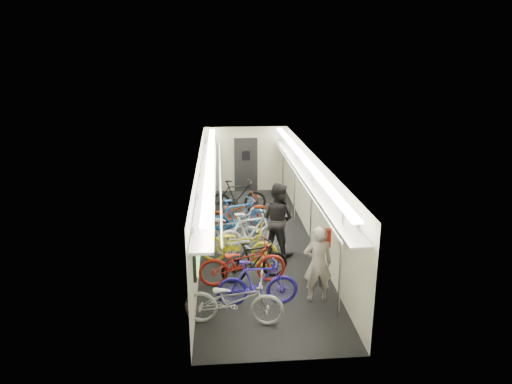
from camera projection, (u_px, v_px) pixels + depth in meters
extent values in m
plane|color=black|center=(257.00, 243.00, 12.36)|extent=(10.00, 10.00, 0.00)
plane|color=white|center=(257.00, 156.00, 11.67)|extent=(10.00, 10.00, 0.00)
plane|color=beige|center=(200.00, 202.00, 11.90)|extent=(0.00, 10.00, 10.00)
plane|color=beige|center=(313.00, 199.00, 12.13)|extent=(0.00, 10.00, 10.00)
plane|color=beige|center=(246.00, 159.00, 16.79)|extent=(3.00, 0.00, 3.00)
plane|color=beige|center=(283.00, 297.00, 7.25)|extent=(3.00, 0.00, 3.00)
cube|color=black|center=(196.00, 251.00, 8.84)|extent=(0.06, 1.10, 0.80)
cube|color=#7FB54F|center=(198.00, 251.00, 8.84)|extent=(0.02, 0.96, 0.66)
cube|color=black|center=(200.00, 213.00, 10.94)|extent=(0.06, 1.10, 0.80)
cube|color=#7FB54F|center=(202.00, 213.00, 10.94)|extent=(0.02, 0.96, 0.66)
cube|color=black|center=(203.00, 187.00, 13.03)|extent=(0.06, 1.10, 0.80)
cube|color=#7FB54F|center=(204.00, 187.00, 13.04)|extent=(0.02, 0.96, 0.66)
cube|color=black|center=(205.00, 169.00, 15.13)|extent=(0.06, 1.10, 0.80)
cube|color=#7FB54F|center=(206.00, 169.00, 15.14)|extent=(0.02, 0.96, 0.66)
cube|color=#F2B50C|center=(198.00, 228.00, 9.87)|extent=(0.02, 0.22, 0.30)
cube|color=#F2B50C|center=(202.00, 197.00, 11.97)|extent=(0.02, 0.22, 0.30)
cube|color=#F2B50C|center=(204.00, 176.00, 14.07)|extent=(0.02, 0.22, 0.30)
cube|color=black|center=(246.00, 165.00, 16.79)|extent=(0.85, 0.08, 2.00)
cube|color=#999BA0|center=(207.00, 175.00, 11.71)|extent=(0.40, 9.70, 0.05)
cube|color=#999BA0|center=(306.00, 173.00, 11.91)|extent=(0.40, 9.70, 0.05)
cylinder|color=silver|center=(220.00, 171.00, 11.71)|extent=(0.04, 9.70, 0.04)
cylinder|color=silver|center=(293.00, 170.00, 11.85)|extent=(0.04, 9.70, 0.04)
cube|color=white|center=(210.00, 159.00, 11.59)|extent=(0.18, 9.60, 0.04)
cube|color=white|center=(303.00, 158.00, 11.78)|extent=(0.18, 9.60, 0.04)
cylinder|color=silver|center=(341.00, 261.00, 8.49)|extent=(0.05, 0.05, 2.38)
cylinder|color=silver|center=(311.00, 212.00, 11.16)|extent=(0.05, 0.05, 2.38)
cylinder|color=silver|center=(295.00, 184.00, 13.55)|extent=(0.05, 0.05, 2.38)
cylinder|color=silver|center=(283.00, 165.00, 15.93)|extent=(0.05, 0.05, 2.38)
imported|color=#9F9FA3|center=(234.00, 300.00, 8.52)|extent=(1.97, 0.95, 0.99)
imported|color=#291BA7|center=(257.00, 283.00, 9.15)|extent=(1.66, 0.48, 0.99)
imported|color=maroon|center=(242.00, 263.00, 10.02)|extent=(1.99, 0.85, 1.02)
imported|color=black|center=(255.00, 261.00, 10.19)|extent=(1.64, 0.85, 0.95)
imported|color=gold|center=(239.00, 245.00, 10.95)|extent=(2.08, 1.28, 1.03)
imported|color=white|center=(250.00, 233.00, 11.53)|extent=(1.97, 1.09, 1.14)
imported|color=#9D9CA0|center=(228.00, 229.00, 11.87)|extent=(2.20, 1.53, 1.10)
imported|color=#17498D|center=(238.00, 218.00, 12.57)|extent=(1.98, 1.19, 1.15)
imported|color=maroon|center=(237.00, 213.00, 13.11)|extent=(2.13, 1.30, 1.06)
imported|color=black|center=(238.00, 197.00, 14.48)|extent=(1.89, 0.66, 1.12)
imported|color=gray|center=(318.00, 264.00, 9.25)|extent=(0.60, 0.39, 1.64)
imported|color=black|center=(277.00, 219.00, 11.45)|extent=(1.15, 1.12, 1.87)
cube|color=#B22111|center=(325.00, 238.00, 9.38)|extent=(0.29, 0.21, 0.38)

